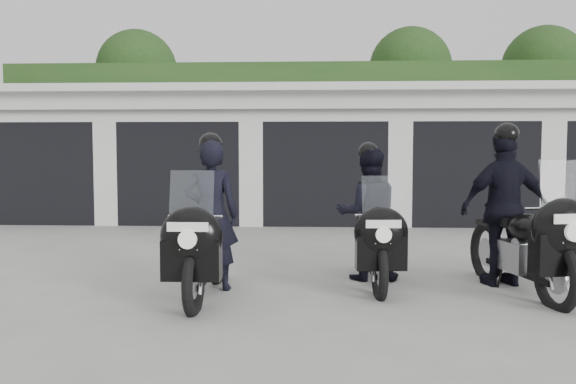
{
  "coord_description": "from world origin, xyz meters",
  "views": [
    {
      "loc": [
        -0.15,
        -7.27,
        1.62
      ],
      "look_at": [
        -0.55,
        0.88,
        1.05
      ],
      "focal_mm": 38.0,
      "sensor_mm": 36.0,
      "label": 1
    }
  ],
  "objects": [
    {
      "name": "ground",
      "position": [
        0.0,
        0.0,
        0.0
      ],
      "size": [
        80.0,
        80.0,
        0.0
      ],
      "primitive_type": "plane",
      "color": "gray",
      "rests_on": "ground"
    },
    {
      "name": "garage_block",
      "position": [
        -0.0,
        8.06,
        1.42
      ],
      "size": [
        16.4,
        6.8,
        2.96
      ],
      "color": "silver",
      "rests_on": "ground"
    },
    {
      "name": "background_vegetation",
      "position": [
        0.37,
        12.92,
        2.77
      ],
      "size": [
        20.0,
        3.9,
        5.8
      ],
      "color": "#1B3B15",
      "rests_on": "ground"
    },
    {
      "name": "police_bike_a",
      "position": [
        -1.38,
        -0.64,
        0.74
      ],
      "size": [
        0.63,
        2.14,
        1.87
      ],
      "rotation": [
        0.0,
        0.0,
        -0.0
      ],
      "color": "black",
      "rests_on": "ground"
    },
    {
      "name": "police_bike_b",
      "position": [
        0.48,
        0.12,
        0.74
      ],
      "size": [
        0.83,
        2.03,
        1.76
      ],
      "rotation": [
        0.0,
        0.0,
        0.06
      ],
      "color": "black",
      "rests_on": "ground"
    },
    {
      "name": "police_bike_c",
      "position": [
        2.11,
        -0.15,
        0.84
      ],
      "size": [
        1.19,
        2.27,
        1.99
      ],
      "rotation": [
        0.0,
        0.0,
        0.2
      ],
      "color": "black",
      "rests_on": "ground"
    }
  ]
}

